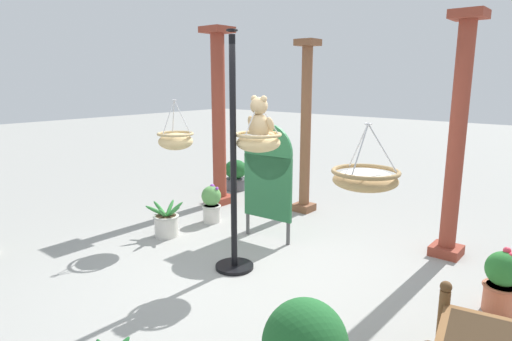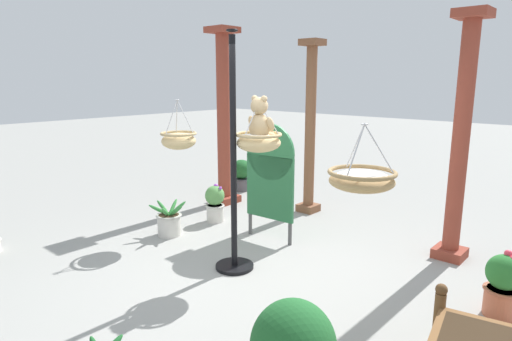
{
  "view_description": "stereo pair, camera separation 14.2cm",
  "coord_description": "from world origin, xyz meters",
  "px_view_note": "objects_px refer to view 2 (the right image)",
  "views": [
    {
      "loc": [
        2.94,
        -3.5,
        2.14
      ],
      "look_at": [
        -0.03,
        0.06,
        1.16
      ],
      "focal_mm": 30.28,
      "sensor_mm": 36.0,
      "label": 1
    },
    {
      "loc": [
        3.05,
        -3.41,
        2.14
      ],
      "look_at": [
        -0.03,
        0.06,
        1.16
      ],
      "focal_mm": 30.28,
      "sensor_mm": 36.0,
      "label": 2
    }
  ],
  "objects_px": {
    "greenhouse_pillar_right": "(310,132)",
    "potted_plant_conical_shrub": "(241,174)",
    "potted_plant_bushy_green": "(215,203)",
    "potted_plant_tall_leafy": "(503,285)",
    "display_sign_board": "(270,173)",
    "teddy_bear": "(260,121)",
    "display_pole_central": "(234,197)",
    "greenhouse_pillar_left": "(460,145)",
    "potted_plant_fern_front": "(169,222)",
    "hanging_basket_left_high": "(179,140)",
    "greenhouse_pillar_far_back": "(224,121)",
    "hanging_basket_with_teddy": "(259,141)",
    "hanging_basket_right_low": "(362,179)"
  },
  "relations": [
    {
      "from": "hanging_basket_left_high",
      "to": "potted_plant_fern_front",
      "type": "xyz_separation_m",
      "value": [
        -0.07,
        -0.17,
        -1.14
      ]
    },
    {
      "from": "potted_plant_fern_front",
      "to": "display_sign_board",
      "type": "bearing_deg",
      "value": 34.91
    },
    {
      "from": "hanging_basket_with_teddy",
      "to": "hanging_basket_left_high",
      "type": "bearing_deg",
      "value": 176.76
    },
    {
      "from": "hanging_basket_with_teddy",
      "to": "hanging_basket_right_low",
      "type": "height_order",
      "value": "hanging_basket_with_teddy"
    },
    {
      "from": "hanging_basket_with_teddy",
      "to": "display_sign_board",
      "type": "xyz_separation_m",
      "value": [
        -0.44,
        0.72,
        -0.54
      ]
    },
    {
      "from": "teddy_bear",
      "to": "greenhouse_pillar_left",
      "type": "relative_size",
      "value": 0.17
    },
    {
      "from": "hanging_basket_right_low",
      "to": "teddy_bear",
      "type": "bearing_deg",
      "value": 163.9
    },
    {
      "from": "greenhouse_pillar_left",
      "to": "potted_plant_tall_leafy",
      "type": "bearing_deg",
      "value": -53.5
    },
    {
      "from": "hanging_basket_with_teddy",
      "to": "potted_plant_fern_front",
      "type": "relative_size",
      "value": 1.03
    },
    {
      "from": "potted_plant_bushy_green",
      "to": "potted_plant_conical_shrub",
      "type": "height_order",
      "value": "potted_plant_conical_shrub"
    },
    {
      "from": "greenhouse_pillar_left",
      "to": "potted_plant_fern_front",
      "type": "relative_size",
      "value": 5.35
    },
    {
      "from": "hanging_basket_left_high",
      "to": "greenhouse_pillar_far_back",
      "type": "bearing_deg",
      "value": 114.08
    },
    {
      "from": "greenhouse_pillar_right",
      "to": "potted_plant_bushy_green",
      "type": "distance_m",
      "value": 1.88
    },
    {
      "from": "hanging_basket_left_high",
      "to": "potted_plant_tall_leafy",
      "type": "height_order",
      "value": "hanging_basket_left_high"
    },
    {
      "from": "display_pole_central",
      "to": "potted_plant_fern_front",
      "type": "distance_m",
      "value": 1.59
    },
    {
      "from": "greenhouse_pillar_far_back",
      "to": "potted_plant_bushy_green",
      "type": "xyz_separation_m",
      "value": [
        0.66,
        -0.85,
        -1.15
      ]
    },
    {
      "from": "potted_plant_tall_leafy",
      "to": "greenhouse_pillar_far_back",
      "type": "bearing_deg",
      "value": 168.21
    },
    {
      "from": "potted_plant_bushy_green",
      "to": "display_sign_board",
      "type": "relative_size",
      "value": 0.37
    },
    {
      "from": "potted_plant_tall_leafy",
      "to": "display_sign_board",
      "type": "distance_m",
      "value": 2.91
    },
    {
      "from": "greenhouse_pillar_right",
      "to": "potted_plant_conical_shrub",
      "type": "distance_m",
      "value": 2.08
    },
    {
      "from": "hanging_basket_with_teddy",
      "to": "teddy_bear",
      "type": "height_order",
      "value": "teddy_bear"
    },
    {
      "from": "potted_plant_conical_shrub",
      "to": "teddy_bear",
      "type": "bearing_deg",
      "value": -43.02
    },
    {
      "from": "teddy_bear",
      "to": "greenhouse_pillar_right",
      "type": "height_order",
      "value": "greenhouse_pillar_right"
    },
    {
      "from": "greenhouse_pillar_right",
      "to": "display_sign_board",
      "type": "bearing_deg",
      "value": -76.45
    },
    {
      "from": "hanging_basket_with_teddy",
      "to": "display_sign_board",
      "type": "distance_m",
      "value": 1.0
    },
    {
      "from": "hanging_basket_left_high",
      "to": "potted_plant_fern_front",
      "type": "height_order",
      "value": "hanging_basket_left_high"
    },
    {
      "from": "hanging_basket_left_high",
      "to": "display_pole_central",
      "type": "bearing_deg",
      "value": -13.76
    },
    {
      "from": "potted_plant_tall_leafy",
      "to": "greenhouse_pillar_left",
      "type": "bearing_deg",
      "value": 126.5
    },
    {
      "from": "potted_plant_bushy_green",
      "to": "potted_plant_conical_shrub",
      "type": "bearing_deg",
      "value": 121.59
    },
    {
      "from": "hanging_basket_left_high",
      "to": "hanging_basket_with_teddy",
      "type": "bearing_deg",
      "value": -3.24
    },
    {
      "from": "greenhouse_pillar_far_back",
      "to": "display_sign_board",
      "type": "height_order",
      "value": "greenhouse_pillar_far_back"
    },
    {
      "from": "teddy_bear",
      "to": "potted_plant_conical_shrub",
      "type": "distance_m",
      "value": 3.78
    },
    {
      "from": "display_pole_central",
      "to": "potted_plant_tall_leafy",
      "type": "bearing_deg",
      "value": 19.2
    },
    {
      "from": "potted_plant_fern_front",
      "to": "potted_plant_conical_shrub",
      "type": "distance_m",
      "value": 2.7
    },
    {
      "from": "greenhouse_pillar_far_back",
      "to": "hanging_basket_left_high",
      "type": "bearing_deg",
      "value": -65.92
    },
    {
      "from": "potted_plant_bushy_green",
      "to": "display_pole_central",
      "type": "bearing_deg",
      "value": -35.7
    },
    {
      "from": "hanging_basket_with_teddy",
      "to": "potted_plant_tall_leafy",
      "type": "bearing_deg",
      "value": 14.9
    },
    {
      "from": "hanging_basket_with_teddy",
      "to": "greenhouse_pillar_right",
      "type": "relative_size",
      "value": 0.2
    },
    {
      "from": "greenhouse_pillar_far_back",
      "to": "display_sign_board",
      "type": "bearing_deg",
      "value": -26.5
    },
    {
      "from": "potted_plant_bushy_green",
      "to": "greenhouse_pillar_right",
      "type": "bearing_deg",
      "value": 60.86
    },
    {
      "from": "hanging_basket_left_high",
      "to": "potted_plant_bushy_green",
      "type": "xyz_separation_m",
      "value": [
        -0.02,
        0.67,
        -1.04
      ]
    },
    {
      "from": "hanging_basket_left_high",
      "to": "potted_plant_bushy_green",
      "type": "relative_size",
      "value": 1.15
    },
    {
      "from": "display_pole_central",
      "to": "potted_plant_tall_leafy",
      "type": "xyz_separation_m",
      "value": [
        2.56,
        0.89,
        -0.54
      ]
    },
    {
      "from": "teddy_bear",
      "to": "potted_plant_conical_shrub",
      "type": "height_order",
      "value": "teddy_bear"
    },
    {
      "from": "hanging_basket_with_teddy",
      "to": "hanging_basket_left_high",
      "type": "xyz_separation_m",
      "value": [
        -1.52,
        0.09,
        -0.13
      ]
    },
    {
      "from": "potted_plant_conical_shrub",
      "to": "hanging_basket_right_low",
      "type": "bearing_deg",
      "value": -34.89
    },
    {
      "from": "hanging_basket_right_low",
      "to": "potted_plant_conical_shrub",
      "type": "bearing_deg",
      "value": 145.11
    },
    {
      "from": "greenhouse_pillar_left",
      "to": "greenhouse_pillar_far_back",
      "type": "relative_size",
      "value": 0.97
    },
    {
      "from": "potted_plant_tall_leafy",
      "to": "hanging_basket_with_teddy",
      "type": "bearing_deg",
      "value": -165.1
    },
    {
      "from": "hanging_basket_with_teddy",
      "to": "greenhouse_pillar_left",
      "type": "height_order",
      "value": "greenhouse_pillar_left"
    }
  ]
}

